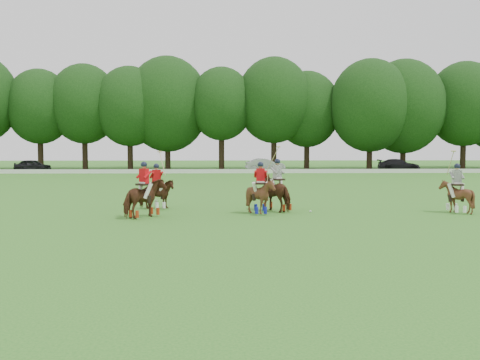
{
  "coord_description": "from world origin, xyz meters",
  "views": [
    {
      "loc": [
        0.18,
        -19.74,
        2.92
      ],
      "look_at": [
        0.93,
        4.2,
        1.4
      ],
      "focal_mm": 40.0,
      "sensor_mm": 36.0,
      "label": 1
    }
  ],
  "objects_px": {
    "polo_red_a": "(144,198)",
    "polo_red_b": "(157,193)",
    "car_left": "(33,165)",
    "car_mid": "(265,165)",
    "polo_stripe_b": "(456,196)",
    "polo_stripe_a": "(277,192)",
    "car_right": "(399,165)",
    "polo_ball": "(310,211)",
    "polo_red_c": "(260,195)"
  },
  "relations": [
    {
      "from": "car_mid",
      "to": "polo_red_b",
      "type": "bearing_deg",
      "value": 164.91
    },
    {
      "from": "polo_stripe_a",
      "to": "polo_red_b",
      "type": "bearing_deg",
      "value": 170.51
    },
    {
      "from": "car_right",
      "to": "polo_red_a",
      "type": "bearing_deg",
      "value": 156.27
    },
    {
      "from": "polo_red_b",
      "to": "car_mid",
      "type": "bearing_deg",
      "value": 78.0
    },
    {
      "from": "polo_red_a",
      "to": "polo_red_b",
      "type": "bearing_deg",
      "value": 87.6
    },
    {
      "from": "polo_red_a",
      "to": "polo_stripe_a",
      "type": "relative_size",
      "value": 0.79
    },
    {
      "from": "car_right",
      "to": "polo_red_b",
      "type": "height_order",
      "value": "polo_red_b"
    },
    {
      "from": "car_right",
      "to": "polo_ball",
      "type": "distance_m",
      "value": 42.44
    },
    {
      "from": "polo_stripe_b",
      "to": "polo_stripe_a",
      "type": "bearing_deg",
      "value": 173.46
    },
    {
      "from": "car_right",
      "to": "polo_stripe_a",
      "type": "xyz_separation_m",
      "value": [
        -18.25,
        -38.39,
        0.15
      ]
    },
    {
      "from": "polo_red_b",
      "to": "polo_stripe_b",
      "type": "relative_size",
      "value": 0.98
    },
    {
      "from": "polo_red_a",
      "to": "polo_stripe_b",
      "type": "distance_m",
      "value": 13.48
    },
    {
      "from": "car_mid",
      "to": "polo_stripe_b",
      "type": "bearing_deg",
      "value": -175.35
    },
    {
      "from": "polo_stripe_a",
      "to": "car_right",
      "type": "bearing_deg",
      "value": 64.57
    },
    {
      "from": "car_left",
      "to": "car_mid",
      "type": "xyz_separation_m",
      "value": [
        26.85,
        0.0,
        0.05
      ]
    },
    {
      "from": "polo_stripe_a",
      "to": "polo_stripe_b",
      "type": "xyz_separation_m",
      "value": [
        7.78,
        -0.89,
        -0.09
      ]
    },
    {
      "from": "polo_red_c",
      "to": "polo_stripe_a",
      "type": "height_order",
      "value": "polo_stripe_a"
    },
    {
      "from": "polo_red_a",
      "to": "polo_red_c",
      "type": "xyz_separation_m",
      "value": [
        4.82,
        1.08,
        -0.03
      ]
    },
    {
      "from": "polo_ball",
      "to": "polo_stripe_a",
      "type": "bearing_deg",
      "value": 158.43
    },
    {
      "from": "car_right",
      "to": "polo_red_c",
      "type": "distance_m",
      "value": 43.77
    },
    {
      "from": "polo_red_a",
      "to": "polo_red_b",
      "type": "relative_size",
      "value": 0.86
    },
    {
      "from": "polo_red_c",
      "to": "polo_ball",
      "type": "xyz_separation_m",
      "value": [
        2.25,
        0.44,
        -0.76
      ]
    },
    {
      "from": "car_right",
      "to": "polo_stripe_b",
      "type": "bearing_deg",
      "value": 171.9
    },
    {
      "from": "car_left",
      "to": "polo_red_a",
      "type": "relative_size",
      "value": 1.8
    },
    {
      "from": "polo_red_b",
      "to": "polo_ball",
      "type": "distance_m",
      "value": 7.13
    },
    {
      "from": "polo_stripe_a",
      "to": "polo_stripe_b",
      "type": "height_order",
      "value": "polo_stripe_a"
    },
    {
      "from": "polo_red_a",
      "to": "polo_ball",
      "type": "relative_size",
      "value": 25.44
    },
    {
      "from": "car_mid",
      "to": "polo_red_b",
      "type": "relative_size",
      "value": 1.72
    },
    {
      "from": "car_left",
      "to": "car_right",
      "type": "bearing_deg",
      "value": -79.26
    },
    {
      "from": "polo_red_c",
      "to": "polo_stripe_a",
      "type": "xyz_separation_m",
      "value": [
        0.83,
        1.0,
        0.05
      ]
    },
    {
      "from": "polo_red_b",
      "to": "polo_stripe_b",
      "type": "height_order",
      "value": "polo_stripe_b"
    },
    {
      "from": "car_right",
      "to": "polo_red_a",
      "type": "distance_m",
      "value": 47.0
    },
    {
      "from": "car_right",
      "to": "polo_ball",
      "type": "relative_size",
      "value": 54.17
    },
    {
      "from": "polo_red_a",
      "to": "polo_stripe_b",
      "type": "height_order",
      "value": "polo_stripe_b"
    },
    {
      "from": "polo_red_b",
      "to": "polo_red_c",
      "type": "relative_size",
      "value": 1.18
    },
    {
      "from": "car_left",
      "to": "polo_red_b",
      "type": "height_order",
      "value": "polo_red_b"
    },
    {
      "from": "car_mid",
      "to": "polo_stripe_a",
      "type": "height_order",
      "value": "polo_stripe_a"
    },
    {
      "from": "polo_red_c",
      "to": "polo_stripe_b",
      "type": "bearing_deg",
      "value": 0.73
    },
    {
      "from": "polo_red_a",
      "to": "polo_stripe_a",
      "type": "bearing_deg",
      "value": 20.17
    },
    {
      "from": "car_mid",
      "to": "car_right",
      "type": "relative_size",
      "value": 0.93
    },
    {
      "from": "car_left",
      "to": "polo_red_b",
      "type": "distance_m",
      "value": 41.95
    },
    {
      "from": "polo_red_a",
      "to": "polo_stripe_b",
      "type": "xyz_separation_m",
      "value": [
        13.43,
        1.19,
        -0.06
      ]
    },
    {
      "from": "car_right",
      "to": "polo_stripe_b",
      "type": "distance_m",
      "value": 40.65
    },
    {
      "from": "car_mid",
      "to": "polo_stripe_a",
      "type": "distance_m",
      "value": 38.47
    },
    {
      "from": "polo_red_b",
      "to": "polo_ball",
      "type": "relative_size",
      "value": 29.48
    },
    {
      "from": "polo_red_a",
      "to": "polo_ball",
      "type": "height_order",
      "value": "polo_red_a"
    },
    {
      "from": "polo_red_a",
      "to": "polo_red_c",
      "type": "relative_size",
      "value": 1.02
    },
    {
      "from": "polo_stripe_a",
      "to": "polo_stripe_b",
      "type": "relative_size",
      "value": 1.07
    },
    {
      "from": "polo_red_b",
      "to": "polo_red_c",
      "type": "height_order",
      "value": "polo_red_b"
    },
    {
      "from": "polo_red_b",
      "to": "polo_stripe_a",
      "type": "distance_m",
      "value": 5.6
    }
  ]
}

